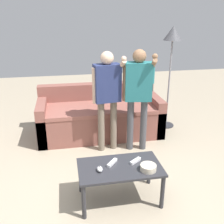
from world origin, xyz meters
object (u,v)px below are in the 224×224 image
Objects in this scene: player_center at (107,91)px; game_remote_wand_near at (135,161)px; coffee_table at (120,171)px; floor_lamp at (172,43)px; game_remote_nunchuk at (100,169)px; couch at (100,116)px; game_remote_wand_far at (112,163)px; snack_bowl at (148,168)px; player_right at (138,89)px.

player_center is 10.31× the size of game_remote_wand_near.
floor_lamp is at bearing 55.01° from coffee_table.
game_remote_nunchuk is at bearing -166.62° from game_remote_wand_near.
floor_lamp is 1.45m from player_center.
couch is 13.37× the size of game_remote_wand_far.
couch reaches higher than game_remote_nunchuk.
snack_bowl is at bearing -27.98° from game_remote_wand_far.
player_center is 1.18m from game_remote_wand_near.
game_remote_wand_near is at bearing -121.58° from floor_lamp.
couch is 1.37× the size of player_center.
game_remote_wand_far is at bearing 177.63° from game_remote_wand_near.
player_right is (0.45, -0.65, 0.63)m from couch.
game_remote_wand_far is at bearing 152.02° from snack_bowl.
player_right reaches higher than snack_bowl.
floor_lamp is (0.97, 1.89, 1.01)m from snack_bowl.
snack_bowl reaches higher than coffee_table.
game_remote_wand_near is (0.40, 0.10, -0.01)m from game_remote_nunchuk.
game_remote_wand_far is (-0.07, 0.06, 0.07)m from coffee_table.
player_right is (0.42, -0.07, 0.02)m from player_center.
game_remote_wand_far is at bearing -127.47° from floor_lamp.
coffee_table is 1.29m from player_right.
player_right is (0.22, 1.18, 0.48)m from snack_bowl.
floor_lamp is 11.61× the size of game_remote_wand_far.
coffee_table is 1.26m from player_center.
coffee_table is 0.24m from game_remote_nunchuk.
floor_lamp is (1.46, 1.81, 1.01)m from game_remote_nunchuk.
floor_lamp is at bearing 62.83° from snack_bowl.
coffee_table is 0.61× the size of player_center.
game_remote_nunchuk is 0.41m from game_remote_wand_near.
player_center is (0.28, 1.17, 0.47)m from game_remote_nunchuk.
player_center is at bearing 86.80° from coffee_table.
game_remote_nunchuk is 0.60× the size of game_remote_wand_far.
game_remote_wand_near is at bearing -84.79° from couch.
floor_lamp is 1.17× the size of player_right.
snack_bowl is 2.35m from floor_lamp.
couch is at bearing 125.11° from player_right.
game_remote_wand_near is (-0.30, -1.01, -0.49)m from player_right.
game_remote_wand_near is (-1.06, -1.72, -1.02)m from floor_lamp.
snack_bowl is 1.35m from player_center.
floor_lamp reaches higher than player_right.
snack_bowl reaches higher than game_remote_wand_far.
player_center is (0.03, -0.58, 0.61)m from couch.
coffee_table is at bearing -93.20° from player_center.
coffee_table is 5.34× the size of snack_bowl.
game_remote_nunchuk is at bearing -98.10° from couch.
snack_bowl is at bearing -62.86° from game_remote_wand_near.
game_remote_wand_near is 0.95× the size of game_remote_wand_far.
couch is 12.08× the size of snack_bowl.
couch is 1.15× the size of floor_lamp.
game_remote_nunchuk is 1.29m from player_center.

